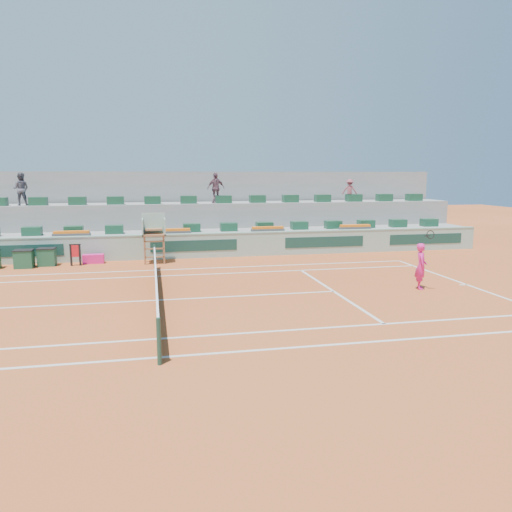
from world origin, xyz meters
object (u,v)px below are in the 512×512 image
object	(u,v)px
player_bag	(93,259)
drink_cooler_a	(47,257)
umpire_chair	(154,231)
tennis_player	(421,266)

from	to	relation	value
player_bag	drink_cooler_a	distance (m)	2.08
drink_cooler_a	player_bag	bearing A→B (deg)	5.62
umpire_chair	tennis_player	xyz separation A→B (m)	(9.73, -7.75, -0.67)
player_bag	drink_cooler_a	xyz separation A→B (m)	(-2.06, -0.20, 0.20)
drink_cooler_a	umpire_chair	bearing A→B (deg)	-2.22
tennis_player	umpire_chair	bearing A→B (deg)	141.47
drink_cooler_a	tennis_player	xyz separation A→B (m)	(14.70, -7.94, 0.45)
drink_cooler_a	tennis_player	world-z (taller)	tennis_player
player_bag	tennis_player	size ratio (longest dim) A/B	0.43
umpire_chair	tennis_player	size ratio (longest dim) A/B	1.05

